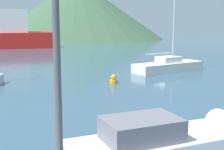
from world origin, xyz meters
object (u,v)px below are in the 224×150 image
at_px(streetlamp, 57,68).
at_px(motorboat_near, 171,142).
at_px(buoy_marker, 114,80).
at_px(sailboat_inner, 168,65).

height_order(streetlamp, motorboat_near, streetlamp).
bearing_deg(streetlamp, motorboat_near, 45.87).
xyz_separation_m(streetlamp, motorboat_near, (4.06, 4.19, -3.29)).
bearing_deg(motorboat_near, buoy_marker, 75.47).
bearing_deg(streetlamp, buoy_marker, 72.51).
bearing_deg(buoy_marker, motorboat_near, -95.62).
xyz_separation_m(motorboat_near, sailboat_inner, (7.64, 17.14, 0.12)).
bearing_deg(motorboat_near, streetlamp, -143.04).
bearing_deg(streetlamp, sailboat_inner, 61.24).
relative_size(motorboat_near, sailboat_inner, 0.72).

